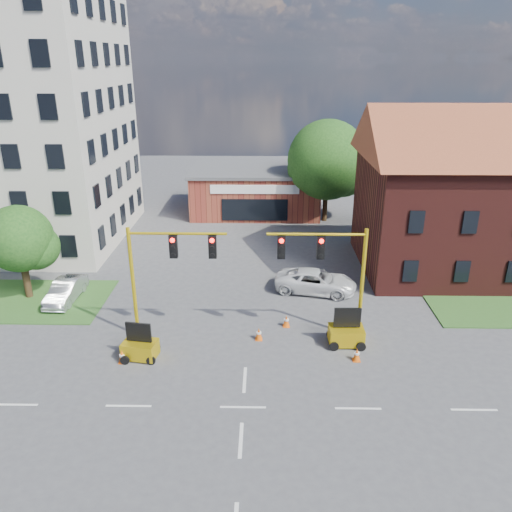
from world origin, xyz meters
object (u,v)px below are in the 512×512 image
object	(u,v)px
trailer_west	(140,348)
trailer_east	(346,334)
signal_mast_east	(331,271)
pickup_white	(316,281)
signal_mast_west	(163,269)

from	to	relation	value
trailer_west	trailer_east	world-z (taller)	trailer_east
trailer_west	signal_mast_east	bearing A→B (deg)	22.11
pickup_white	signal_mast_west	bearing A→B (deg)	135.37
signal_mast_east	trailer_east	distance (m)	3.48
trailer_east	signal_mast_east	bearing A→B (deg)	138.52
signal_mast_west	pickup_white	size ratio (longest dim) A/B	1.19
trailer_west	trailer_east	bearing A→B (deg)	17.11
signal_mast_west	trailer_east	xyz separation A→B (m)	(9.58, -0.75, -3.28)
signal_mast_east	trailer_west	world-z (taller)	signal_mast_east
signal_mast_west	trailer_west	size ratio (longest dim) A/B	3.26
signal_mast_west	trailer_west	bearing A→B (deg)	-113.68
trailer_east	pickup_white	xyz separation A→B (m)	(-0.99, 6.42, 0.08)
signal_mast_west	signal_mast_east	world-z (taller)	same
trailer_west	trailer_east	size ratio (longest dim) A/B	0.93
signal_mast_west	trailer_west	xyz separation A→B (m)	(-0.98, -2.22, -3.32)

